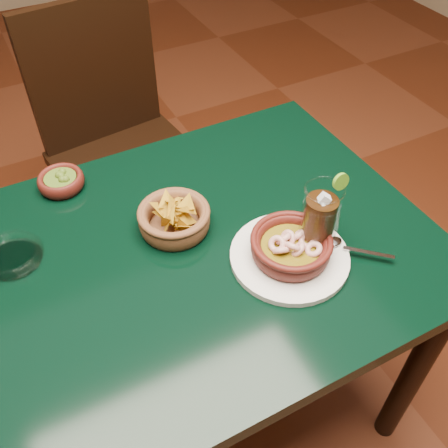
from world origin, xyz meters
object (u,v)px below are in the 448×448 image
shrimp_plate (291,249)px  chip_basket (174,219)px  cola_drink (319,220)px  dining_table (166,288)px  dining_chair (120,144)px

shrimp_plate → chip_basket: size_ratio=1.64×
shrimp_plate → cola_drink: bearing=3.2°
dining_table → cola_drink: size_ratio=6.27×
dining_chair → cola_drink: dining_chair is taller
dining_table → shrimp_plate: bearing=-27.3°
shrimp_plate → cola_drink: (0.07, 0.00, 0.05)m
chip_basket → cola_drink: bearing=-38.4°
shrimp_plate → chip_basket: chip_basket is taller
dining_chair → shrimp_plate: size_ratio=3.10×
dining_chair → chip_basket: (-0.06, -0.64, 0.23)m
dining_table → chip_basket: 0.16m
dining_chair → dining_table: bearing=-100.0°
dining_table → dining_chair: (0.13, 0.71, -0.11)m
shrimp_plate → cola_drink: 0.08m
cola_drink → shrimp_plate: bearing=-176.8°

